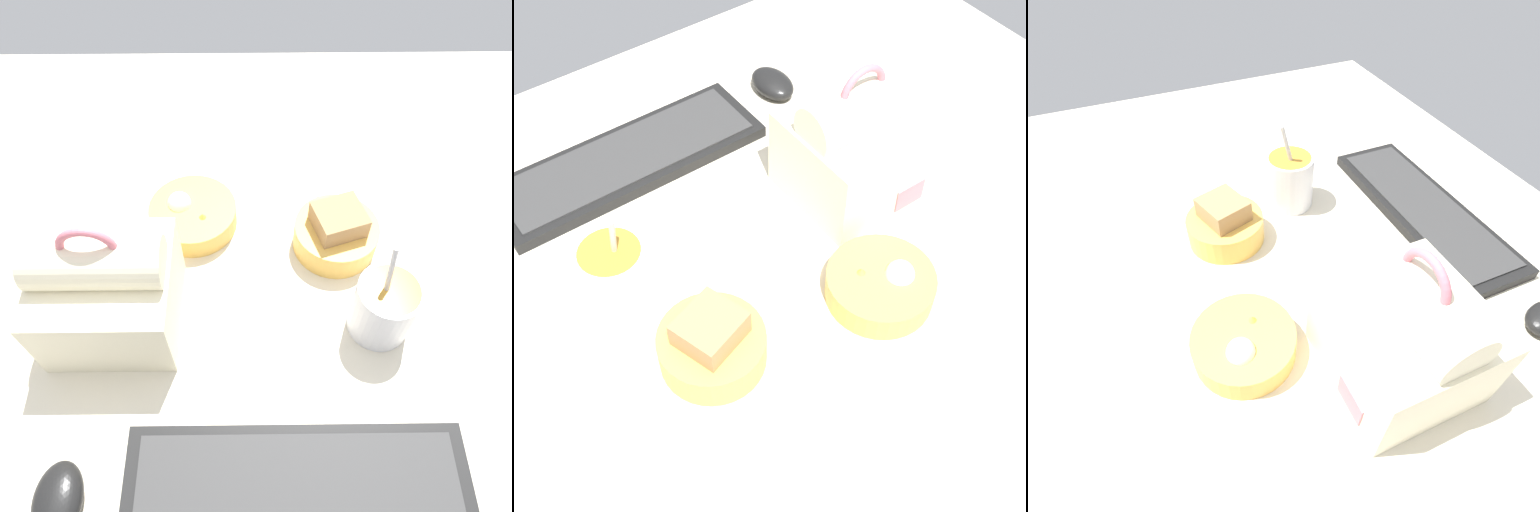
{
  "view_description": "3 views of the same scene",
  "coord_description": "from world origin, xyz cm",
  "views": [
    {
      "loc": [
        3.22,
        40.16,
        65.82
      ],
      "look_at": [
        2.8,
        0.52,
        7.0
      ],
      "focal_mm": 35.0,
      "sensor_mm": 36.0,
      "label": 1
    },
    {
      "loc": [
        -29.43,
        -44.09,
        75.6
      ],
      "look_at": [
        2.8,
        0.52,
        7.0
      ],
      "focal_mm": 50.0,
      "sensor_mm": 36.0,
      "label": 2
    },
    {
      "loc": [
        40.05,
        -15.52,
        49.66
      ],
      "look_at": [
        2.8,
        0.52,
        7.0
      ],
      "focal_mm": 28.0,
      "sensor_mm": 36.0,
      "label": 3
    }
  ],
  "objects": [
    {
      "name": "bento_bowl_sandwich",
      "position": [
        -9.4,
        -4.89,
        5.01
      ],
      "size": [
        12.75,
        12.75,
        8.07
      ],
      "color": "#EAB24C",
      "rests_on": "desk_surface"
    },
    {
      "name": "bento_bowl_snacks",
      "position": [
        12.63,
        -9.35,
        4.13
      ],
      "size": [
        13.68,
        13.68,
        5.73
      ],
      "color": "#EAB24C",
      "rests_on": "desk_surface"
    },
    {
      "name": "soup_cup",
      "position": [
        -14.15,
        8.95,
        7.09
      ],
      "size": [
        8.52,
        8.52,
        16.22
      ],
      "color": "silver",
      "rests_on": "desk_surface"
    },
    {
      "name": "desk_surface",
      "position": [
        0.0,
        0.0,
        1.0
      ],
      "size": [
        140.0,
        110.0,
        2.0
      ],
      "color": "beige",
      "rests_on": "ground"
    },
    {
      "name": "lunch_bag",
      "position": [
        22.15,
        7.4,
        9.65
      ],
      "size": [
        17.39,
        16.7,
        20.7
      ],
      "color": "#EFE5C1",
      "rests_on": "desk_surface"
    },
    {
      "name": "keyboard",
      "position": [
        -1.68,
        29.91,
        3.02
      ],
      "size": [
        40.29,
        13.27,
        2.1
      ],
      "color": "black",
      "rests_on": "desk_surface"
    }
  ]
}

